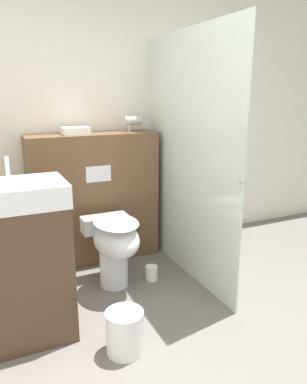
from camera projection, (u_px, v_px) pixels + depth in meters
ground_plane at (230, 381)px, 2.04m from camera, size 12.00×12.00×0.00m
wall_back at (107, 123)px, 3.53m from camera, size 8.00×0.06×2.50m
partition_panel at (95, 198)px, 3.43m from camera, size 1.15×0.33×1.18m
shower_glass at (187, 158)px, 3.07m from camera, size 0.04×1.51×2.01m
toilet at (114, 243)px, 2.95m from camera, size 0.38×0.60×0.58m
sink_vanity at (18, 263)px, 2.30m from camera, size 0.62×0.43×1.16m
hair_drier at (133, 121)px, 3.43m from camera, size 0.19×0.08×0.14m
folded_towel at (75, 131)px, 3.21m from camera, size 0.22×0.18×0.06m
spare_toilet_roll at (152, 273)px, 3.14m from camera, size 0.10×0.10×0.12m
waste_bin at (125, 332)px, 2.25m from camera, size 0.23×0.23×0.27m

